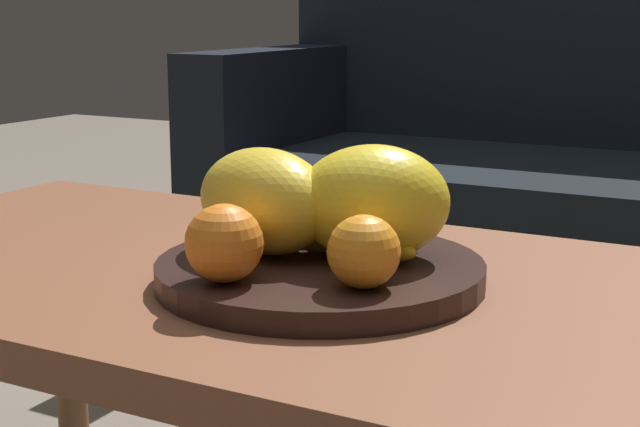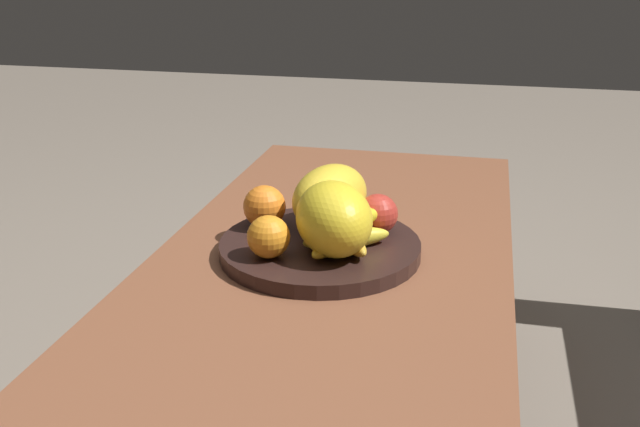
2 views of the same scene
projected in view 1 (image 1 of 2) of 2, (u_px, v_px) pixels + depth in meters
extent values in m
cube|color=brown|center=(282.00, 290.00, 1.04)|extent=(1.21, 0.60, 0.04)
cylinder|color=brown|center=(68.00, 328.00, 1.57)|extent=(0.05, 0.05, 0.40)
cube|color=black|center=(603.00, 259.00, 2.00)|extent=(1.70, 0.70, 0.40)
cube|color=black|center=(281.00, 94.00, 2.29)|extent=(0.14, 0.70, 0.22)
cylinder|color=black|center=(320.00, 272.00, 0.99)|extent=(0.34, 0.34, 0.03)
ellipsoid|color=yellow|center=(265.00, 201.00, 1.01)|extent=(0.20, 0.16, 0.11)
ellipsoid|color=yellow|center=(373.00, 202.00, 0.98)|extent=(0.20, 0.18, 0.12)
sphere|color=orange|center=(224.00, 243.00, 0.90)|extent=(0.08, 0.08, 0.08)
sphere|color=orange|center=(364.00, 252.00, 0.89)|extent=(0.07, 0.07, 0.07)
sphere|color=#BD352A|center=(314.00, 207.00, 1.08)|extent=(0.07, 0.07, 0.07)
ellipsoid|color=yellow|center=(357.00, 237.00, 1.02)|extent=(0.10, 0.15, 0.03)
ellipsoid|color=yellow|center=(362.00, 241.00, 1.00)|extent=(0.15, 0.08, 0.03)
ellipsoid|color=yellow|center=(353.00, 237.00, 1.02)|extent=(0.14, 0.11, 0.03)
ellipsoid|color=yellow|center=(355.00, 212.00, 1.01)|extent=(0.14, 0.12, 0.03)
ellipsoid|color=yellow|center=(364.00, 209.00, 1.03)|extent=(0.15, 0.07, 0.03)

